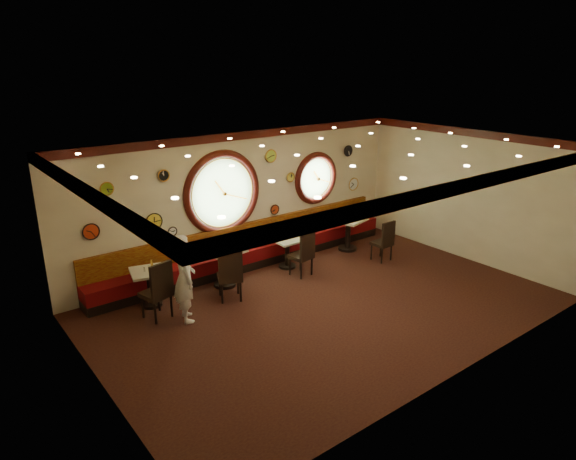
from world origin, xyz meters
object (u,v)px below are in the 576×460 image
(condiment_b_salt, at_px, (217,248))
(table_b, at_px, (224,263))
(condiment_c_salt, at_px, (284,236))
(table_d, at_px, (348,230))
(chair_a, at_px, (159,287))
(condiment_d_salt, at_px, (345,217))
(condiment_a_pepper, at_px, (149,268))
(condiment_b_bottle, at_px, (222,244))
(condiment_c_bottle, at_px, (291,234))
(waiter, at_px, (185,278))
(chair_d, at_px, (385,238))
(condiment_d_bottle, at_px, (352,214))
(condiment_c_pepper, at_px, (288,237))
(table_c, at_px, (287,249))
(condiment_b_pepper, at_px, (224,247))
(condiment_a_bottle, at_px, (152,264))
(chair_c, at_px, (304,251))
(condiment_a_salt, at_px, (144,269))
(table_a, at_px, (150,283))
(condiment_d_pepper, at_px, (353,217))
(chair_b, at_px, (230,271))

(condiment_b_salt, bearing_deg, table_b, -28.09)
(condiment_b_salt, bearing_deg, condiment_c_salt, -0.04)
(table_d, bearing_deg, chair_a, -174.44)
(table_d, bearing_deg, condiment_d_salt, 135.30)
(condiment_a_pepper, height_order, condiment_b_bottle, condiment_b_bottle)
(condiment_d_salt, xyz_separation_m, condiment_c_bottle, (-1.76, -0.02, -0.09))
(chair_a, height_order, condiment_c_salt, chair_a)
(chair_a, xyz_separation_m, waiter, (0.39, -0.31, 0.19))
(chair_d, relative_size, condiment_d_bottle, 4.54)
(chair_d, bearing_deg, condiment_c_bottle, 148.17)
(condiment_c_pepper, distance_m, waiter, 3.21)
(condiment_c_pepper, bearing_deg, table_d, 0.20)
(table_c, bearing_deg, condiment_d_salt, 1.51)
(condiment_b_pepper, distance_m, condiment_c_pepper, 1.73)
(condiment_c_pepper, relative_size, condiment_b_bottle, 0.67)
(table_b, xyz_separation_m, condiment_b_pepper, (0.01, 0.00, 0.37))
(condiment_c_pepper, bearing_deg, table_c, 106.00)
(condiment_b_pepper, bearing_deg, condiment_a_bottle, 172.71)
(table_b, relative_size, condiment_c_bottle, 5.07)
(table_c, bearing_deg, condiment_c_salt, 115.64)
(condiment_d_salt, xyz_separation_m, condiment_b_pepper, (-3.62, -0.04, 0.01))
(condiment_c_salt, height_order, condiment_a_pepper, condiment_a_pepper)
(condiment_d_salt, height_order, condiment_c_pepper, condiment_d_salt)
(condiment_d_salt, xyz_separation_m, condiment_a_bottle, (-5.18, 0.16, -0.05))
(table_c, bearing_deg, table_b, 179.62)
(chair_c, relative_size, condiment_a_salt, 7.64)
(table_a, distance_m, waiter, 1.08)
(condiment_c_pepper, xyz_separation_m, waiter, (-3.10, -0.84, 0.09))
(chair_c, xyz_separation_m, condiment_a_salt, (-3.47, 0.75, 0.18))
(condiment_c_salt, bearing_deg, table_d, -2.62)
(condiment_d_pepper, bearing_deg, condiment_c_bottle, 176.22)
(table_b, height_order, condiment_c_bottle, condiment_c_bottle)
(condiment_c_salt, xyz_separation_m, condiment_c_pepper, (0.04, -0.10, -0.01))
(chair_b, distance_m, waiter, 1.11)
(condiment_c_pepper, bearing_deg, condiment_b_bottle, 174.33)
(chair_a, distance_m, chair_d, 5.65)
(condiment_c_salt, distance_m, condiment_c_bottle, 0.19)
(table_b, relative_size, table_d, 0.94)
(condiment_c_salt, distance_m, condiment_d_bottle, 2.19)
(table_d, bearing_deg, condiment_b_salt, 178.60)
(condiment_c_salt, xyz_separation_m, condiment_a_pepper, (-3.35, 0.02, 0.04))
(chair_a, distance_m, condiment_b_salt, 1.77)
(chair_b, bearing_deg, chair_a, -162.15)
(table_b, bearing_deg, condiment_c_salt, 2.14)
(condiment_d_pepper, xyz_separation_m, condiment_a_bottle, (-5.32, 0.31, -0.06))
(condiment_c_pepper, bearing_deg, chair_b, -161.29)
(table_d, height_order, chair_c, chair_c)
(condiment_b_pepper, bearing_deg, table_c, -0.49)
(condiment_c_salt, bearing_deg, condiment_d_pepper, -4.66)
(table_a, xyz_separation_m, condiment_a_bottle, (0.12, 0.11, 0.36))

